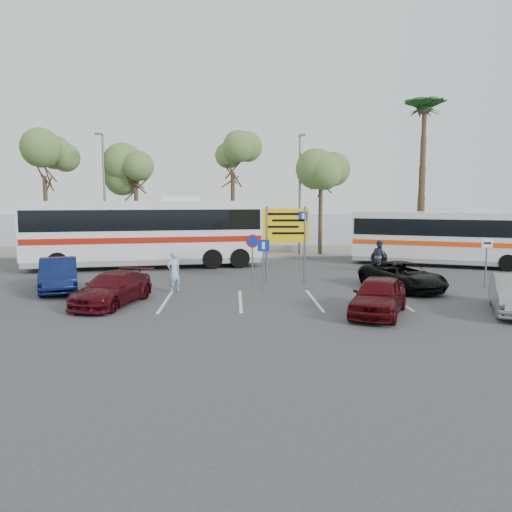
{
  "coord_description": "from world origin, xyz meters",
  "views": [
    {
      "loc": [
        -1.44,
        -20.07,
        3.96
      ],
      "look_at": [
        -0.41,
        3.0,
        1.3
      ],
      "focal_mm": 35.0,
      "sensor_mm": 36.0,
      "label": 1
    }
  ],
  "objects_px": {
    "car_maroon": "(112,289)",
    "coach_bus_right": "(449,240)",
    "direction_sign": "(286,231)",
    "coach_bus_left": "(146,235)",
    "street_lamp_right": "(300,189)",
    "pedestrian_near": "(174,272)",
    "car_blue": "(58,275)",
    "pedestrian_far": "(379,256)",
    "street_lamp_left": "(104,189)",
    "suv_black": "(402,276)",
    "car_red": "(379,296)"
  },
  "relations": [
    {
      "from": "street_lamp_right",
      "to": "suv_black",
      "type": "xyz_separation_m",
      "value": [
        2.9,
        -12.4,
        -3.99
      ]
    },
    {
      "from": "car_blue",
      "to": "car_maroon",
      "type": "bearing_deg",
      "value": -62.91
    },
    {
      "from": "street_lamp_left",
      "to": "pedestrian_far",
      "type": "distance_m",
      "value": 18.27
    },
    {
      "from": "street_lamp_right",
      "to": "car_blue",
      "type": "distance_m",
      "value": 17.42
    },
    {
      "from": "street_lamp_left",
      "to": "suv_black",
      "type": "xyz_separation_m",
      "value": [
        15.9,
        -12.4,
        -3.99
      ]
    },
    {
      "from": "pedestrian_near",
      "to": "pedestrian_far",
      "type": "xyz_separation_m",
      "value": [
        10.45,
        5.52,
        -0.02
      ]
    },
    {
      "from": "street_lamp_left",
      "to": "pedestrian_near",
      "type": "relative_size",
      "value": 4.56
    },
    {
      "from": "coach_bus_left",
      "to": "coach_bus_right",
      "type": "height_order",
      "value": "coach_bus_left"
    },
    {
      "from": "direction_sign",
      "to": "pedestrian_near",
      "type": "relative_size",
      "value": 2.05
    },
    {
      "from": "coach_bus_right",
      "to": "car_maroon",
      "type": "bearing_deg",
      "value": -149.85
    },
    {
      "from": "direction_sign",
      "to": "car_maroon",
      "type": "height_order",
      "value": "direction_sign"
    },
    {
      "from": "suv_black",
      "to": "pedestrian_far",
      "type": "distance_m",
      "value": 5.41
    },
    {
      "from": "street_lamp_right",
      "to": "pedestrian_near",
      "type": "relative_size",
      "value": 4.56
    },
    {
      "from": "car_blue",
      "to": "car_red",
      "type": "xyz_separation_m",
      "value": [
        12.5,
        -5.0,
        -0.05
      ]
    },
    {
      "from": "street_lamp_left",
      "to": "car_maroon",
      "type": "bearing_deg",
      "value": -75.05
    },
    {
      "from": "car_red",
      "to": "car_blue",
      "type": "bearing_deg",
      "value": -176.14
    },
    {
      "from": "direction_sign",
      "to": "car_red",
      "type": "bearing_deg",
      "value": -69.56
    },
    {
      "from": "direction_sign",
      "to": "pedestrian_far",
      "type": "height_order",
      "value": "direction_sign"
    },
    {
      "from": "coach_bus_right",
      "to": "car_blue",
      "type": "bearing_deg",
      "value": -160.85
    },
    {
      "from": "direction_sign",
      "to": "coach_bus_left",
      "type": "distance_m",
      "value": 9.31
    },
    {
      "from": "coach_bus_right",
      "to": "car_blue",
      "type": "height_order",
      "value": "coach_bus_right"
    },
    {
      "from": "coach_bus_left",
      "to": "direction_sign",
      "type": "bearing_deg",
      "value": -36.16
    },
    {
      "from": "direction_sign",
      "to": "suv_black",
      "type": "relative_size",
      "value": 0.82
    },
    {
      "from": "pedestrian_far",
      "to": "car_maroon",
      "type": "bearing_deg",
      "value": 105.78
    },
    {
      "from": "direction_sign",
      "to": "car_red",
      "type": "xyz_separation_m",
      "value": [
        2.5,
        -6.7,
        -1.77
      ]
    },
    {
      "from": "coach_bus_right",
      "to": "street_lamp_left",
      "type": "bearing_deg",
      "value": 166.62
    },
    {
      "from": "coach_bus_left",
      "to": "pedestrian_far",
      "type": "height_order",
      "value": "coach_bus_left"
    },
    {
      "from": "direction_sign",
      "to": "suv_black",
      "type": "distance_m",
      "value": 5.62
    },
    {
      "from": "coach_bus_left",
      "to": "car_maroon",
      "type": "distance_m",
      "value": 10.23
    },
    {
      "from": "car_red",
      "to": "pedestrian_far",
      "type": "bearing_deg",
      "value": 99.21
    },
    {
      "from": "street_lamp_left",
      "to": "street_lamp_right",
      "type": "distance_m",
      "value": 13.0
    },
    {
      "from": "suv_black",
      "to": "pedestrian_near",
      "type": "relative_size",
      "value": 2.5
    },
    {
      "from": "street_lamp_left",
      "to": "coach_bus_left",
      "type": "bearing_deg",
      "value": -54.11
    },
    {
      "from": "street_lamp_left",
      "to": "car_blue",
      "type": "distance_m",
      "value": 12.67
    },
    {
      "from": "car_blue",
      "to": "car_maroon",
      "type": "distance_m",
      "value": 4.21
    },
    {
      "from": "street_lamp_left",
      "to": "direction_sign",
      "type": "xyz_separation_m",
      "value": [
        11.0,
        -10.32,
        -2.17
      ]
    },
    {
      "from": "car_maroon",
      "to": "pedestrian_far",
      "type": "height_order",
      "value": "pedestrian_far"
    },
    {
      "from": "coach_bus_right",
      "to": "suv_black",
      "type": "distance_m",
      "value": 9.09
    },
    {
      "from": "direction_sign",
      "to": "pedestrian_near",
      "type": "bearing_deg",
      "value": -156.08
    },
    {
      "from": "direction_sign",
      "to": "car_blue",
      "type": "distance_m",
      "value": 10.29
    },
    {
      "from": "pedestrian_far",
      "to": "direction_sign",
      "type": "bearing_deg",
      "value": 104.42
    },
    {
      "from": "street_lamp_right",
      "to": "coach_bus_left",
      "type": "height_order",
      "value": "street_lamp_right"
    },
    {
      "from": "coach_bus_left",
      "to": "coach_bus_right",
      "type": "relative_size",
      "value": 1.23
    },
    {
      "from": "street_lamp_right",
      "to": "pedestrian_near",
      "type": "distance_m",
      "value": 14.83
    },
    {
      "from": "direction_sign",
      "to": "coach_bus_left",
      "type": "height_order",
      "value": "coach_bus_left"
    },
    {
      "from": "pedestrian_near",
      "to": "street_lamp_left",
      "type": "bearing_deg",
      "value": -105.65
    },
    {
      "from": "direction_sign",
      "to": "car_red",
      "type": "height_order",
      "value": "direction_sign"
    },
    {
      "from": "direction_sign",
      "to": "coach_bus_right",
      "type": "height_order",
      "value": "direction_sign"
    },
    {
      "from": "car_maroon",
      "to": "pedestrian_near",
      "type": "relative_size",
      "value": 2.38
    },
    {
      "from": "car_maroon",
      "to": "coach_bus_right",
      "type": "bearing_deg",
      "value": 46.2
    }
  ]
}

